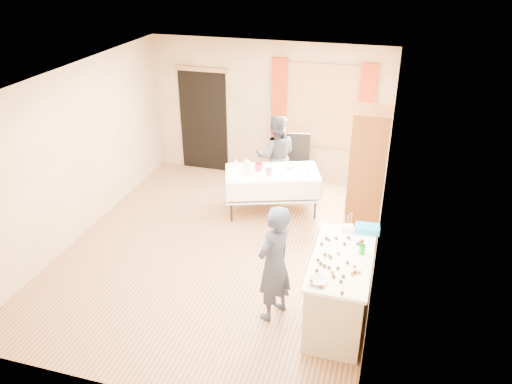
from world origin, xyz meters
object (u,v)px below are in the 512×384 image
(cabinet, at_px, (366,179))
(girl, at_px, (274,264))
(chair, at_px, (297,174))
(counter, at_px, (339,289))
(woman, at_px, (276,156))
(party_table, at_px, (272,188))

(cabinet, bearing_deg, girl, -113.26)
(chair, bearing_deg, counter, -79.01)
(girl, xyz_separation_m, woman, (-0.77, 3.19, -0.01))
(counter, bearing_deg, girl, -170.74)
(counter, height_order, woman, woman)
(cabinet, height_order, girl, cabinet)
(cabinet, xyz_separation_m, woman, (-1.64, 1.15, -0.30))
(cabinet, bearing_deg, woman, 145.08)
(cabinet, relative_size, chair, 2.02)
(counter, xyz_separation_m, girl, (-0.78, -0.13, 0.31))
(girl, distance_m, woman, 3.28)
(counter, distance_m, party_table, 2.83)
(cabinet, xyz_separation_m, party_table, (-1.55, 0.51, -0.60))
(party_table, height_order, woman, woman)
(cabinet, height_order, woman, cabinet)
(cabinet, relative_size, girl, 1.38)
(cabinet, bearing_deg, counter, -93.00)
(party_table, relative_size, woman, 1.15)
(counter, bearing_deg, chair, 109.87)
(cabinet, relative_size, counter, 1.45)
(cabinet, distance_m, counter, 2.00)
(party_table, distance_m, chair, 0.98)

